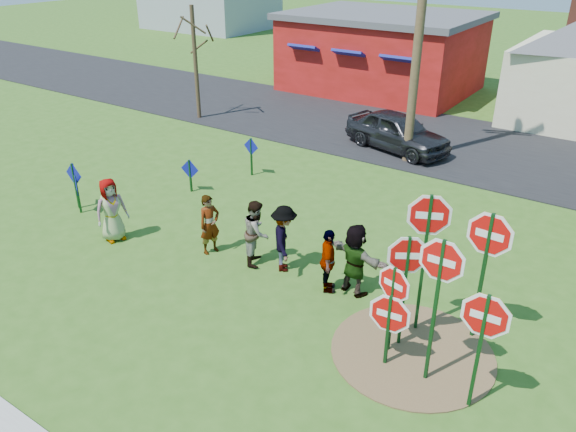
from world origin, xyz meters
name	(u,v)px	position (x,y,z in m)	size (l,w,h in m)	color
ground	(260,263)	(0.00, 0.00, 0.00)	(120.00, 120.00, 0.00)	#315819
road	(432,140)	(0.00, 11.50, 0.02)	(120.00, 7.50, 0.04)	black
dirt_patch	(412,352)	(4.50, -1.00, 0.01)	(3.20, 3.20, 0.03)	brown
red_building	(382,51)	(-5.50, 17.99, 1.97)	(9.40, 7.69, 3.90)	maroon
stop_sign_a	(393,291)	(4.07, -1.21, 1.40)	(0.95, 0.26, 2.05)	#103B17
stop_sign_b	(428,229)	(4.25, -0.25, 2.35)	(1.05, 0.51, 3.22)	#103B17
stop_sign_c	(439,279)	(4.99, -1.54, 2.18)	(1.08, 0.07, 3.08)	#103B17
stop_sign_d	(488,246)	(5.30, 0.18, 2.13)	(1.20, 0.08, 2.96)	#103B17
stop_sign_e	(389,318)	(4.19, -1.59, 1.07)	(1.08, 0.13, 1.69)	#103B17
stop_sign_f	(484,325)	(5.87, -1.75, 1.75)	(1.10, 0.08, 2.47)	#103B17
stop_sign_g	(407,267)	(4.16, -0.89, 1.80)	(0.91, 0.59, 2.59)	#103B17
blue_diamond_a	(77,190)	(-6.14, -0.69, 0.73)	(0.57, 0.40, 1.20)	#103B17
blue_diamond_b	(75,180)	(-6.45, -0.50, 0.89)	(0.72, 0.07, 1.44)	#103B17
blue_diamond_c	(190,172)	(-4.50, 2.31, 0.66)	(0.65, 0.12, 1.09)	#103B17
blue_diamond_d	(251,152)	(-3.74, 4.50, 0.83)	(0.61, 0.06, 1.34)	#103B17
person_a	(111,210)	(-4.00, -1.20, 0.88)	(0.86, 0.56, 1.76)	#485198
person_b	(210,224)	(-1.40, -0.25, 0.80)	(0.58, 0.38, 1.59)	#206E5C
person_c	(257,232)	(-0.11, 0.04, 0.84)	(0.81, 0.63, 1.68)	brown
person_d	(284,239)	(0.64, 0.13, 0.85)	(1.10, 0.63, 1.70)	#34353A
person_e	(328,261)	(1.99, -0.07, 0.78)	(0.92, 0.38, 1.56)	#4E2C55
person_f	(355,260)	(2.53, 0.21, 0.86)	(1.60, 0.51, 1.73)	#1A512B
suv	(397,131)	(-0.70, 9.58, 0.76)	(1.70, 4.22, 1.44)	#2E2E34
utility_pole	(422,8)	(0.09, 8.76, 5.27)	(2.34, 0.97, 10.01)	#4C3823
bare_tree_west	(194,47)	(-9.82, 8.50, 3.12)	(1.80, 1.80, 4.82)	#382819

